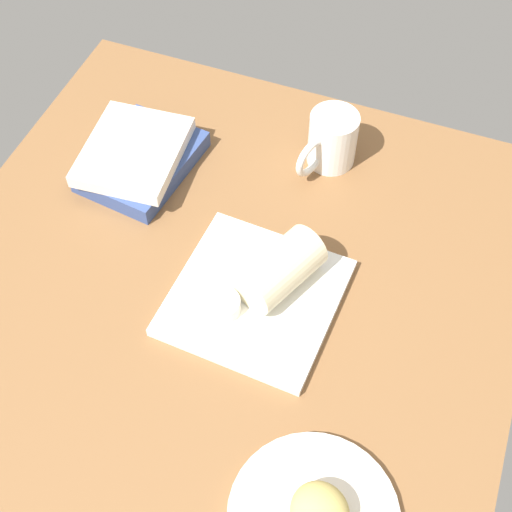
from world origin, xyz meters
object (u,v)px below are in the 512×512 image
object	(u,v)px
scone_pastry	(320,512)
breakfast_wrap	(281,269)
book_stack	(138,157)
square_plate	(255,297)
coffee_mug	(331,140)
sauce_cup	(223,305)

from	to	relation	value
scone_pastry	breakfast_wrap	distance (cm)	34.78
scone_pastry	book_stack	size ratio (longest dim) A/B	0.34
square_plate	coffee_mug	world-z (taller)	coffee_mug
sauce_cup	book_stack	size ratio (longest dim) A/B	0.23
sauce_cup	coffee_mug	bearing A→B (deg)	171.63
square_plate	scone_pastry	bearing A→B (deg)	34.41
scone_pastry	sauce_cup	bearing A→B (deg)	-136.37
square_plate	coffee_mug	distance (cm)	31.62
square_plate	book_stack	bearing A→B (deg)	-122.64
breakfast_wrap	coffee_mug	bearing A→B (deg)	-64.72
breakfast_wrap	coffee_mug	xyz separation A→B (cm)	(-27.98, -0.98, -0.16)
scone_pastry	book_stack	xyz separation A→B (cm)	(-45.46, -46.88, -1.15)
sauce_cup	book_stack	bearing A→B (deg)	-131.92
sauce_cup	book_stack	world-z (taller)	book_stack
sauce_cup	coffee_mug	xyz separation A→B (cm)	(-35.42, 5.21, 2.07)
coffee_mug	sauce_cup	bearing A→B (deg)	-8.37
breakfast_wrap	coffee_mug	size ratio (longest dim) A/B	0.99
coffee_mug	square_plate	bearing A→B (deg)	-3.24
scone_pastry	sauce_cup	world-z (taller)	scone_pastry
scone_pastry	breakfast_wrap	xyz separation A→B (cm)	(-30.81, -16.08, 1.32)
coffee_mug	book_stack	bearing A→B (deg)	-65.93
breakfast_wrap	coffee_mug	distance (cm)	27.99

